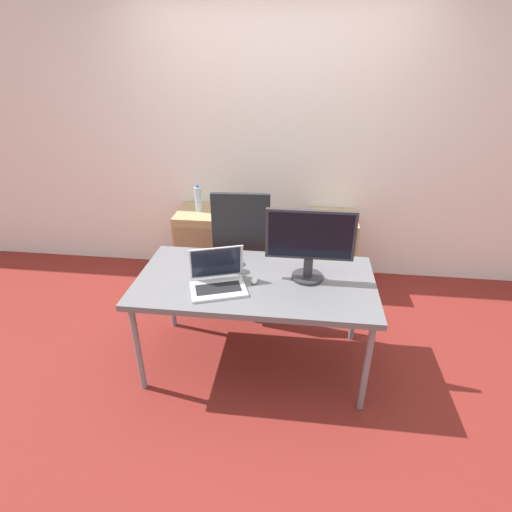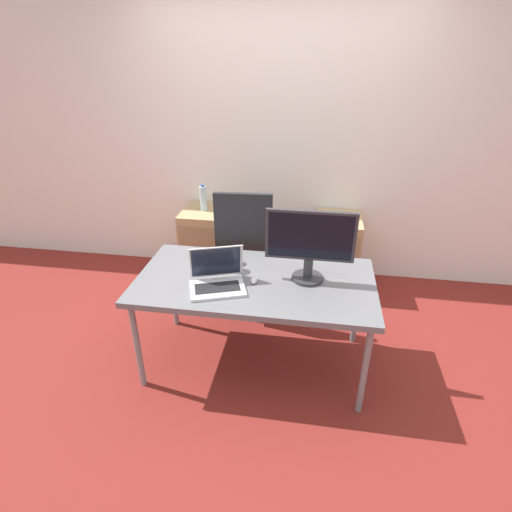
% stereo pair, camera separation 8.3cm
% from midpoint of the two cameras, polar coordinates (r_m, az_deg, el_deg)
% --- Properties ---
extents(ground_plane, '(14.00, 14.00, 0.00)m').
position_cam_midpoint_polar(ground_plane, '(3.04, -0.90, -14.72)').
color(ground_plane, maroon).
extents(wall_back, '(10.00, 0.05, 2.60)m').
position_cam_midpoint_polar(wall_back, '(3.77, 2.03, 16.16)').
color(wall_back, white).
rests_on(wall_back, ground_plane).
extents(desk, '(1.56, 0.81, 0.70)m').
position_cam_midpoint_polar(desk, '(2.65, -1.01, -4.20)').
color(desk, slate).
rests_on(desk, ground_plane).
extents(office_chair, '(0.56, 0.57, 1.11)m').
position_cam_midpoint_polar(office_chair, '(3.39, -2.47, -1.02)').
color(office_chair, '#232326').
rests_on(office_chair, ground_plane).
extents(cabinet_left, '(0.40, 0.48, 0.69)m').
position_cam_midpoint_polar(cabinet_left, '(3.94, -8.43, 1.69)').
color(cabinet_left, tan).
rests_on(cabinet_left, ground_plane).
extents(cabinet_right, '(0.40, 0.48, 0.69)m').
position_cam_midpoint_polar(cabinet_right, '(3.82, 10.08, 0.69)').
color(cabinet_right, tan).
rests_on(cabinet_right, ground_plane).
extents(water_bottle, '(0.06, 0.06, 0.25)m').
position_cam_midpoint_polar(water_bottle, '(3.76, -8.90, 8.05)').
color(water_bottle, silver).
rests_on(water_bottle, cabinet_left).
extents(laptop_center, '(0.40, 0.37, 0.25)m').
position_cam_midpoint_polar(laptop_center, '(2.53, -6.43, -3.43)').
color(laptop_center, silver).
rests_on(laptop_center, desk).
extents(monitor, '(0.56, 0.21, 0.48)m').
position_cam_midpoint_polar(monitor, '(2.53, 6.76, 1.95)').
color(monitor, '#2D2D33').
rests_on(monitor, desk).
extents(mouse, '(0.04, 0.07, 0.03)m').
position_cam_midpoint_polar(mouse, '(2.57, -1.18, -3.54)').
color(mouse, silver).
rests_on(mouse, desk).
extents(coffee_cup_white, '(0.08, 0.08, 0.10)m').
position_cam_midpoint_polar(coffee_cup_white, '(2.70, -4.17, -1.19)').
color(coffee_cup_white, white).
rests_on(coffee_cup_white, desk).
extents(coffee_cup_brown, '(0.07, 0.07, 0.10)m').
position_cam_midpoint_polar(coffee_cup_brown, '(2.80, -4.60, -0.14)').
color(coffee_cup_brown, brown).
rests_on(coffee_cup_brown, desk).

